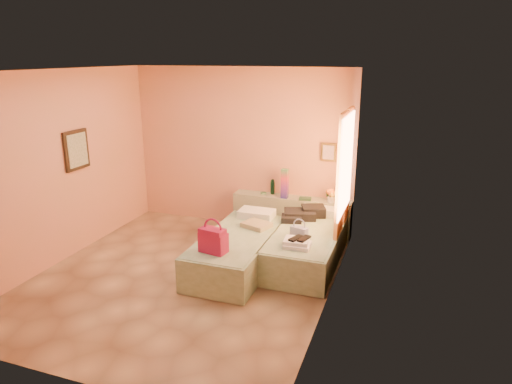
{
  "coord_description": "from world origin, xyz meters",
  "views": [
    {
      "loc": [
        2.86,
        -5.11,
        3.0
      ],
      "look_at": [
        0.76,
        0.85,
        1.08
      ],
      "focal_mm": 32.0,
      "sensor_mm": 36.0,
      "label": 1
    }
  ],
  "objects_px": {
    "headboard_ledge": "(291,215)",
    "bed_right": "(307,246)",
    "water_bottle": "(273,187)",
    "blue_handbag": "(299,232)",
    "green_book": "(305,199)",
    "magenta_handbag": "(213,240)",
    "flower_vase": "(331,195)",
    "bed_left": "(238,251)",
    "towel_stack": "(298,243)"
  },
  "relations": [
    {
      "from": "headboard_ledge",
      "to": "bed_right",
      "type": "bearing_deg",
      "value": -63.43
    },
    {
      "from": "green_book",
      "to": "blue_handbag",
      "type": "xyz_separation_m",
      "value": [
        0.22,
        -1.28,
        -0.09
      ]
    },
    {
      "from": "water_bottle",
      "to": "green_book",
      "type": "height_order",
      "value": "water_bottle"
    },
    {
      "from": "flower_vase",
      "to": "blue_handbag",
      "type": "height_order",
      "value": "flower_vase"
    },
    {
      "from": "headboard_ledge",
      "to": "bed_right",
      "type": "distance_m",
      "value": 1.18
    },
    {
      "from": "bed_left",
      "to": "towel_stack",
      "type": "xyz_separation_m",
      "value": [
        0.91,
        -0.12,
        0.3
      ]
    },
    {
      "from": "blue_handbag",
      "to": "towel_stack",
      "type": "distance_m",
      "value": 0.33
    },
    {
      "from": "flower_vase",
      "to": "bed_left",
      "type": "bearing_deg",
      "value": -125.34
    },
    {
      "from": "bed_right",
      "to": "flower_vase",
      "type": "relative_size",
      "value": 7.4
    },
    {
      "from": "bed_right",
      "to": "blue_handbag",
      "type": "distance_m",
      "value": 0.45
    },
    {
      "from": "flower_vase",
      "to": "blue_handbag",
      "type": "xyz_separation_m",
      "value": [
        -0.21,
        -1.29,
        -0.21
      ]
    },
    {
      "from": "green_book",
      "to": "blue_handbag",
      "type": "distance_m",
      "value": 1.31
    },
    {
      "from": "headboard_ledge",
      "to": "towel_stack",
      "type": "distance_m",
      "value": 1.77
    },
    {
      "from": "water_bottle",
      "to": "blue_handbag",
      "type": "bearing_deg",
      "value": -59.44
    },
    {
      "from": "water_bottle",
      "to": "magenta_handbag",
      "type": "xyz_separation_m",
      "value": [
        -0.1,
        -2.27,
        -0.11
      ]
    },
    {
      "from": "flower_vase",
      "to": "towel_stack",
      "type": "distance_m",
      "value": 1.63
    },
    {
      "from": "bed_right",
      "to": "blue_handbag",
      "type": "bearing_deg",
      "value": -100.09
    },
    {
      "from": "magenta_handbag",
      "to": "bed_right",
      "type": "bearing_deg",
      "value": 58.66
    },
    {
      "from": "towel_stack",
      "to": "green_book",
      "type": "bearing_deg",
      "value": 99.94
    },
    {
      "from": "bed_right",
      "to": "headboard_ledge",
      "type": "bearing_deg",
      "value": 116.61
    },
    {
      "from": "green_book",
      "to": "flower_vase",
      "type": "xyz_separation_m",
      "value": [
        0.43,
        0.0,
        0.12
      ]
    },
    {
      "from": "headboard_ledge",
      "to": "flower_vase",
      "type": "bearing_deg",
      "value": -5.46
    },
    {
      "from": "magenta_handbag",
      "to": "blue_handbag",
      "type": "distance_m",
      "value": 1.27
    },
    {
      "from": "flower_vase",
      "to": "water_bottle",
      "type": "bearing_deg",
      "value": 172.83
    },
    {
      "from": "headboard_ledge",
      "to": "water_bottle",
      "type": "distance_m",
      "value": 0.58
    },
    {
      "from": "headboard_ledge",
      "to": "green_book",
      "type": "height_order",
      "value": "green_book"
    },
    {
      "from": "bed_left",
      "to": "blue_handbag",
      "type": "relative_size",
      "value": 8.03
    },
    {
      "from": "bed_left",
      "to": "magenta_handbag",
      "type": "relative_size",
      "value": 5.61
    },
    {
      "from": "bed_left",
      "to": "blue_handbag",
      "type": "xyz_separation_m",
      "value": [
        0.85,
        0.2,
        0.33
      ]
    },
    {
      "from": "green_book",
      "to": "towel_stack",
      "type": "height_order",
      "value": "green_book"
    },
    {
      "from": "water_bottle",
      "to": "bed_right",
      "type": "bearing_deg",
      "value": -51.36
    },
    {
      "from": "green_book",
      "to": "blue_handbag",
      "type": "height_order",
      "value": "green_book"
    },
    {
      "from": "bed_left",
      "to": "flower_vase",
      "type": "height_order",
      "value": "flower_vase"
    },
    {
      "from": "bed_right",
      "to": "flower_vase",
      "type": "bearing_deg",
      "value": 81.01
    },
    {
      "from": "magenta_handbag",
      "to": "blue_handbag",
      "type": "relative_size",
      "value": 1.43
    },
    {
      "from": "bed_right",
      "to": "bed_left",
      "type": "bearing_deg",
      "value": -150.65
    },
    {
      "from": "green_book",
      "to": "magenta_handbag",
      "type": "distance_m",
      "value": 2.25
    },
    {
      "from": "magenta_handbag",
      "to": "blue_handbag",
      "type": "xyz_separation_m",
      "value": [
        0.94,
        0.85,
        -0.09
      ]
    },
    {
      "from": "water_bottle",
      "to": "flower_vase",
      "type": "height_order",
      "value": "flower_vase"
    },
    {
      "from": "headboard_ledge",
      "to": "magenta_handbag",
      "type": "bearing_deg",
      "value": -102.07
    },
    {
      "from": "water_bottle",
      "to": "blue_handbag",
      "type": "xyz_separation_m",
      "value": [
        0.84,
        -1.42,
        -0.19
      ]
    },
    {
      "from": "water_bottle",
      "to": "flower_vase",
      "type": "bearing_deg",
      "value": -7.17
    },
    {
      "from": "green_book",
      "to": "bed_left",
      "type": "bearing_deg",
      "value": -120.97
    },
    {
      "from": "blue_handbag",
      "to": "towel_stack",
      "type": "height_order",
      "value": "blue_handbag"
    },
    {
      "from": "bed_right",
      "to": "water_bottle",
      "type": "relative_size",
      "value": 8.03
    },
    {
      "from": "blue_handbag",
      "to": "bed_right",
      "type": "bearing_deg",
      "value": 97.23
    },
    {
      "from": "bed_left",
      "to": "bed_right",
      "type": "relative_size",
      "value": 1.0
    },
    {
      "from": "green_book",
      "to": "blue_handbag",
      "type": "relative_size",
      "value": 0.8
    },
    {
      "from": "green_book",
      "to": "towel_stack",
      "type": "relative_size",
      "value": 0.57
    },
    {
      "from": "bed_left",
      "to": "water_bottle",
      "type": "height_order",
      "value": "water_bottle"
    }
  ]
}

